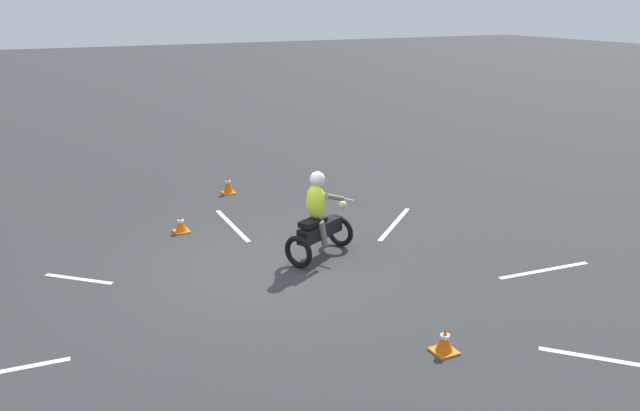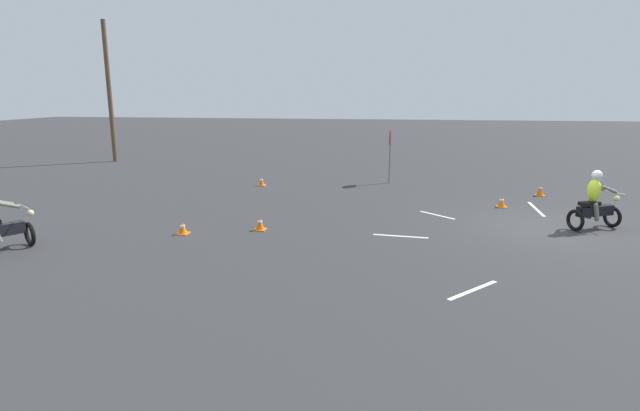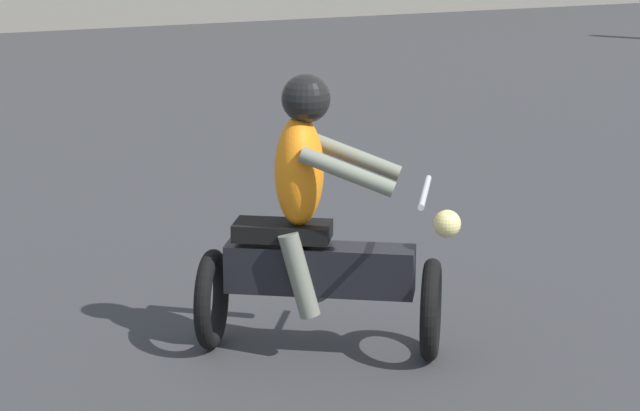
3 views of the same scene
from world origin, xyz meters
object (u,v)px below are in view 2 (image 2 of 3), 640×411
object	(u,v)px
traffic_cone_near_right	(502,202)
utility_pole_near	(109,92)
stop_sign	(390,144)
traffic_cone_mid_center	(260,224)
traffic_cone_mid_left	(183,228)
motorcycle_rider_foreground	(595,204)
traffic_cone_far_right	(540,190)
traffic_cone_far_center	(262,182)

from	to	relation	value
traffic_cone_near_right	utility_pole_near	bearing A→B (deg)	66.00
stop_sign	traffic_cone_near_right	world-z (taller)	stop_sign
traffic_cone_mid_center	traffic_cone_mid_left	distance (m)	2.07
motorcycle_rider_foreground	traffic_cone_mid_center	bearing A→B (deg)	-107.07
traffic_cone_near_right	traffic_cone_mid_left	distance (m)	10.24
traffic_cone_far_right	utility_pole_near	world-z (taller)	utility_pole_near
stop_sign	traffic_cone_far_center	xyz separation A→B (m)	(-1.50, 5.12, -1.47)
stop_sign	traffic_cone_far_right	bearing A→B (deg)	-108.35
motorcycle_rider_foreground	utility_pole_near	distance (m)	23.92
traffic_cone_mid_center	traffic_cone_mid_left	world-z (taller)	traffic_cone_mid_center
motorcycle_rider_foreground	stop_sign	size ratio (longest dim) A/B	0.72
traffic_cone_mid_left	utility_pole_near	bearing A→B (deg)	37.07
traffic_cone_far_right	utility_pole_near	size ratio (longest dim) A/B	0.06
traffic_cone_far_right	motorcycle_rider_foreground	bearing A→B (deg)	-177.13
traffic_cone_far_right	traffic_cone_mid_left	bearing A→B (deg)	122.80
motorcycle_rider_foreground	traffic_cone_far_center	size ratio (longest dim) A/B	4.70
traffic_cone_far_right	utility_pole_near	distance (m)	22.05
traffic_cone_mid_center	traffic_cone_far_right	world-z (taller)	traffic_cone_far_right
traffic_cone_far_right	traffic_cone_far_center	world-z (taller)	traffic_cone_far_right
traffic_cone_near_right	traffic_cone_mid_center	distance (m)	8.19
motorcycle_rider_foreground	traffic_cone_far_center	world-z (taller)	motorcycle_rider_foreground
traffic_cone_mid_center	traffic_cone_far_right	size ratio (longest dim) A/B	0.81
motorcycle_rider_foreground	traffic_cone_mid_center	world-z (taller)	motorcycle_rider_foreground
traffic_cone_near_right	utility_pole_near	distance (m)	21.19
traffic_cone_mid_left	utility_pole_near	world-z (taller)	utility_pole_near
stop_sign	traffic_cone_far_right	xyz separation A→B (m)	(-1.85, -5.58, -1.42)
motorcycle_rider_foreground	traffic_cone_mid_center	size ratio (longest dim) A/B	4.64
stop_sign	traffic_cone_mid_center	size ratio (longest dim) A/B	6.44
traffic_cone_far_right	traffic_cone_mid_center	bearing A→B (deg)	125.16
traffic_cone_mid_left	traffic_cone_far_center	xyz separation A→B (m)	(7.31, -0.10, 0.02)
traffic_cone_mid_center	traffic_cone_mid_left	bearing A→B (deg)	110.30
traffic_cone_near_right	traffic_cone_far_center	xyz separation A→B (m)	(2.53, 8.96, -0.00)
motorcycle_rider_foreground	traffic_cone_mid_left	distance (m)	11.29
traffic_cone_mid_left	traffic_cone_far_center	bearing A→B (deg)	-0.76
traffic_cone_near_right	traffic_cone_far_center	world-z (taller)	traffic_cone_near_right
traffic_cone_near_right	traffic_cone_far_center	bearing A→B (deg)	74.23
traffic_cone_mid_left	utility_pole_near	distance (m)	17.02
motorcycle_rider_foreground	utility_pole_near	world-z (taller)	utility_pole_near
traffic_cone_near_right	traffic_cone_far_right	bearing A→B (deg)	-38.64
traffic_cone_mid_center	traffic_cone_mid_left	xyz separation A→B (m)	(-0.72, 1.94, -0.02)
motorcycle_rider_foreground	stop_sign	xyz separation A→B (m)	(6.47, 5.81, 0.91)
motorcycle_rider_foreground	traffic_cone_near_right	bearing A→B (deg)	-168.18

